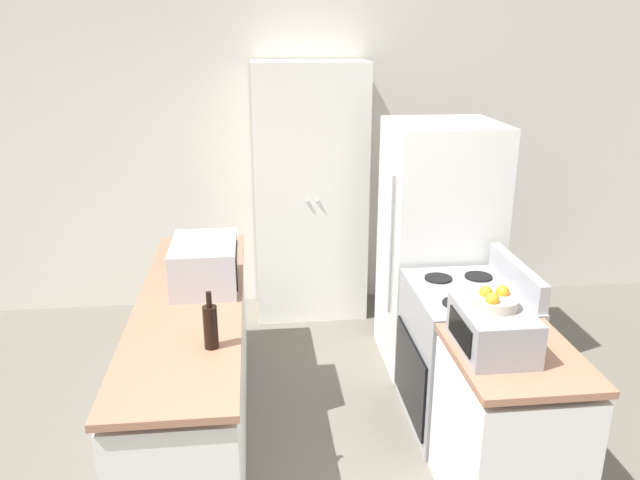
{
  "coord_description": "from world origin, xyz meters",
  "views": [
    {
      "loc": [
        -0.42,
        -2.05,
        2.35
      ],
      "look_at": [
        0.0,
        1.77,
        1.05
      ],
      "focal_mm": 35.0,
      "sensor_mm": 36.0,
      "label": 1
    }
  ],
  "objects_px": {
    "pantry_cabinet": "(310,193)",
    "wine_bottle": "(211,326)",
    "refrigerator": "(438,247)",
    "fruit_bowl": "(496,301)",
    "toaster_oven": "(493,329)",
    "stove": "(463,356)",
    "microwave": "(205,264)"
  },
  "relations": [
    {
      "from": "stove",
      "to": "microwave",
      "type": "relative_size",
      "value": 1.96
    },
    {
      "from": "pantry_cabinet",
      "to": "wine_bottle",
      "type": "bearing_deg",
      "value": -106.9
    },
    {
      "from": "toaster_oven",
      "to": "fruit_bowl",
      "type": "xyz_separation_m",
      "value": [
        0.01,
        0.01,
        0.14
      ]
    },
    {
      "from": "microwave",
      "to": "fruit_bowl",
      "type": "xyz_separation_m",
      "value": [
        1.42,
        -0.94,
        0.12
      ]
    },
    {
      "from": "fruit_bowl",
      "to": "refrigerator",
      "type": "bearing_deg",
      "value": 83.38
    },
    {
      "from": "microwave",
      "to": "toaster_oven",
      "type": "relative_size",
      "value": 1.21
    },
    {
      "from": "pantry_cabinet",
      "to": "fruit_bowl",
      "type": "xyz_separation_m",
      "value": [
        0.65,
        -2.43,
        0.08
      ]
    },
    {
      "from": "pantry_cabinet",
      "to": "refrigerator",
      "type": "relative_size",
      "value": 1.2
    },
    {
      "from": "stove",
      "to": "toaster_oven",
      "type": "xyz_separation_m",
      "value": [
        -0.13,
        -0.71,
        0.55
      ]
    },
    {
      "from": "wine_bottle",
      "to": "fruit_bowl",
      "type": "relative_size",
      "value": 1.45
    },
    {
      "from": "fruit_bowl",
      "to": "pantry_cabinet",
      "type": "bearing_deg",
      "value": 105.09
    },
    {
      "from": "pantry_cabinet",
      "to": "fruit_bowl",
      "type": "relative_size",
      "value": 10.52
    },
    {
      "from": "pantry_cabinet",
      "to": "toaster_oven",
      "type": "distance_m",
      "value": 2.52
    },
    {
      "from": "stove",
      "to": "toaster_oven",
      "type": "height_order",
      "value": "toaster_oven"
    },
    {
      "from": "toaster_oven",
      "to": "fruit_bowl",
      "type": "relative_size",
      "value": 2.2
    },
    {
      "from": "pantry_cabinet",
      "to": "wine_bottle",
      "type": "distance_m",
      "value": 2.37
    },
    {
      "from": "stove",
      "to": "toaster_oven",
      "type": "relative_size",
      "value": 2.37
    },
    {
      "from": "stove",
      "to": "fruit_bowl",
      "type": "bearing_deg",
      "value": -100.32
    },
    {
      "from": "refrigerator",
      "to": "toaster_oven",
      "type": "xyz_separation_m",
      "value": [
        -0.18,
        -1.5,
        0.12
      ]
    },
    {
      "from": "toaster_oven",
      "to": "fruit_bowl",
      "type": "distance_m",
      "value": 0.15
    },
    {
      "from": "refrigerator",
      "to": "microwave",
      "type": "relative_size",
      "value": 3.29
    },
    {
      "from": "fruit_bowl",
      "to": "toaster_oven",
      "type": "bearing_deg",
      "value": -114.82
    },
    {
      "from": "wine_bottle",
      "to": "fruit_bowl",
      "type": "xyz_separation_m",
      "value": [
        1.34,
        -0.16,
        0.14
      ]
    },
    {
      "from": "microwave",
      "to": "wine_bottle",
      "type": "bearing_deg",
      "value": -84.5
    },
    {
      "from": "pantry_cabinet",
      "to": "refrigerator",
      "type": "bearing_deg",
      "value": -48.46
    },
    {
      "from": "wine_bottle",
      "to": "stove",
      "type": "bearing_deg",
      "value": 20.25
    },
    {
      "from": "pantry_cabinet",
      "to": "wine_bottle",
      "type": "xyz_separation_m",
      "value": [
        -0.69,
        -2.27,
        -0.06
      ]
    },
    {
      "from": "microwave",
      "to": "wine_bottle",
      "type": "xyz_separation_m",
      "value": [
        0.08,
        -0.78,
        -0.02
      ]
    },
    {
      "from": "pantry_cabinet",
      "to": "stove",
      "type": "distance_m",
      "value": 1.99
    },
    {
      "from": "refrigerator",
      "to": "fruit_bowl",
      "type": "distance_m",
      "value": 1.52
    },
    {
      "from": "pantry_cabinet",
      "to": "fruit_bowl",
      "type": "distance_m",
      "value": 2.52
    },
    {
      "from": "refrigerator",
      "to": "wine_bottle",
      "type": "relative_size",
      "value": 6.06
    }
  ]
}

